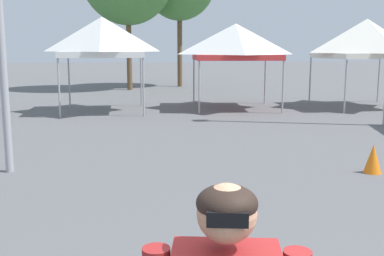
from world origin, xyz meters
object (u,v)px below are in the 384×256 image
(canopy_tent_far_right, at_px, (102,37))
(traffic_cone_near_barrier, at_px, (373,159))
(canopy_tent_behind_right, at_px, (236,42))
(canopy_tent_behind_left, at_px, (366,39))

(canopy_tent_far_right, relative_size, traffic_cone_near_barrier, 6.20)
(canopy_tent_behind_right, relative_size, traffic_cone_near_barrier, 6.07)
(canopy_tent_far_right, distance_m, canopy_tent_behind_right, 4.84)
(canopy_tent_far_right, bearing_deg, canopy_tent_behind_right, 4.08)
(canopy_tent_behind_right, xyz_separation_m, canopy_tent_behind_left, (4.95, -0.29, 0.12))
(canopy_tent_behind_right, distance_m, traffic_cone_near_barrier, 9.69)
(canopy_tent_far_right, xyz_separation_m, canopy_tent_behind_left, (9.78, 0.06, -0.03))
(canopy_tent_behind_left, bearing_deg, canopy_tent_far_right, -179.67)
(canopy_tent_far_right, bearing_deg, traffic_cone_near_barrier, -59.51)
(canopy_tent_behind_left, height_order, traffic_cone_near_barrier, canopy_tent_behind_left)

